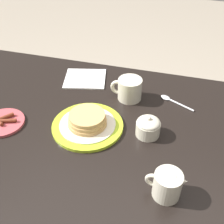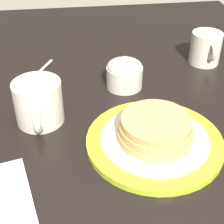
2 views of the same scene
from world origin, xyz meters
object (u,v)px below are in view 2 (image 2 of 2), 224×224
(pancake_plate, at_px, (153,136))
(sugar_bowl, at_px, (124,73))
(creamer_pitcher, at_px, (206,47))
(spoon, at_px, (32,79))
(coffee_mug, at_px, (38,103))

(pancake_plate, xyz_separation_m, sugar_bowl, (-0.21, -0.02, 0.01))
(creamer_pitcher, height_order, sugar_bowl, creamer_pitcher)
(spoon, bearing_deg, coffee_mug, 8.92)
(pancake_plate, distance_m, coffee_mug, 0.23)
(pancake_plate, height_order, spoon, pancake_plate)
(pancake_plate, distance_m, sugar_bowl, 0.21)
(coffee_mug, distance_m, sugar_bowl, 0.22)
(sugar_bowl, bearing_deg, creamer_pitcher, 112.18)
(pancake_plate, relative_size, spoon, 1.79)
(coffee_mug, bearing_deg, pancake_plate, 64.10)
(pancake_plate, bearing_deg, coffee_mug, -115.90)
(creamer_pitcher, bearing_deg, sugar_bowl, -67.82)
(spoon, bearing_deg, creamer_pitcher, 94.52)
(sugar_bowl, bearing_deg, pancake_plate, 4.88)
(pancake_plate, xyz_separation_m, creamer_pitcher, (-0.30, 0.21, 0.02))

